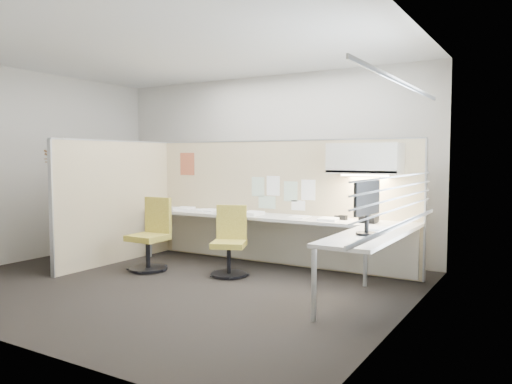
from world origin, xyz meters
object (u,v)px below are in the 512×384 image
Objects in this scene: chair_left at (151,237)px; chair_right at (230,243)px; monitor at (367,204)px; desk at (285,228)px; phone at (368,218)px.

chair_left reaches higher than chair_right.
monitor is at bearing -34.05° from chair_right.
chair_left is at bearing -155.70° from desk.
chair_left is 3.09m from monitor.
chair_left is at bearing 96.01° from monitor.
monitor is at bearing -70.67° from phone.
chair_right is 1.78m from phone.
phone is (1.08, 0.12, 0.18)m from desk.
monitor is (1.37, -0.84, 0.45)m from desk.
phone reaches higher than desk.
desk is 1.10m from phone.
chair_left is (-1.66, -0.75, -0.15)m from desk.
monitor is 2.57× the size of phone.
chair_left reaches higher than phone.
monitor is (1.94, -0.37, 0.63)m from chair_right.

